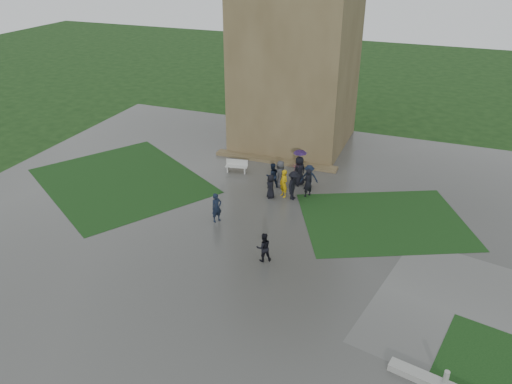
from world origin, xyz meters
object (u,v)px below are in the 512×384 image
(pedestrian_mid, at_px, (217,208))
(pedestrian_near, at_px, (264,247))
(tower, at_px, (298,23))
(bench, at_px, (237,166))

(pedestrian_mid, relative_size, pedestrian_near, 1.12)
(pedestrian_mid, bearing_deg, pedestrian_near, -92.44)
(tower, relative_size, pedestrian_near, 11.67)
(pedestrian_mid, bearing_deg, tower, 31.14)
(bench, relative_size, pedestrian_mid, 0.91)
(tower, distance_m, bench, 11.16)
(pedestrian_near, bearing_deg, pedestrian_mid, -69.12)
(tower, bearing_deg, pedestrian_near, -77.87)
(bench, height_order, pedestrian_near, pedestrian_near)
(bench, height_order, pedestrian_mid, pedestrian_mid)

